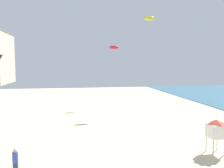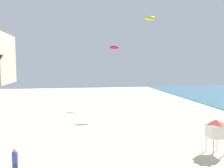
# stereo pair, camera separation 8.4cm
# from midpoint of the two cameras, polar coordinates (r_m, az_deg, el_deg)

# --- Properties ---
(kite_flyer) EXTENTS (0.34, 0.34, 1.64)m
(kite_flyer) POSITION_cam_midpoint_polar(r_m,az_deg,el_deg) (15.54, -22.73, -17.02)
(kite_flyer) COLOR #383D4C
(kite_flyer) RESTS_ON ground
(lifeguard_stand) EXTENTS (1.10, 1.10, 2.55)m
(lifeguard_stand) POSITION_cam_midpoint_polar(r_m,az_deg,el_deg) (18.97, 24.42, -10.12)
(lifeguard_stand) COLOR white
(lifeguard_stand) RESTS_ON ground
(kite_red_parafoil) EXTENTS (1.54, 0.43, 0.60)m
(kite_red_parafoil) POSITION_cam_midpoint_polar(r_m,az_deg,el_deg) (37.48, 0.61, 9.05)
(kite_red_parafoil) COLOR red
(kite_yellow_parafoil) EXTENTS (1.66, 0.46, 0.64)m
(kite_yellow_parafoil) POSITION_cam_midpoint_polar(r_m,az_deg,el_deg) (35.23, 9.40, 15.75)
(kite_yellow_parafoil) COLOR yellow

